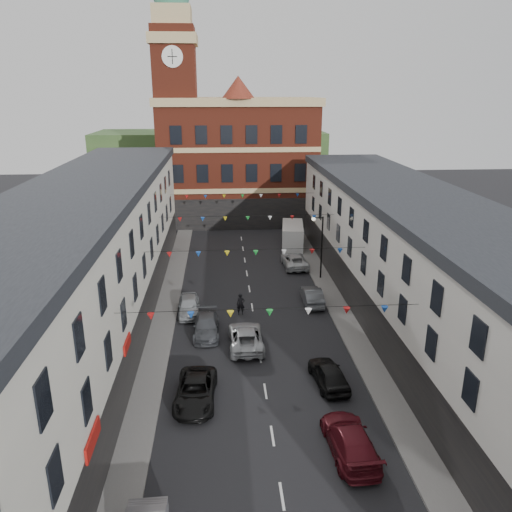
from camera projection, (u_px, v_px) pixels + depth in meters
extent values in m
plane|color=black|center=(260.00, 357.00, 33.02)|extent=(160.00, 160.00, 0.00)
cube|color=#605E5B|center=(158.00, 345.00, 34.42)|extent=(1.80, 64.00, 0.15)
cube|color=#605E5B|center=(355.00, 338.00, 35.36)|extent=(1.80, 64.00, 0.15)
cube|color=silver|center=(74.00, 286.00, 31.59)|extent=(8.00, 56.00, 10.00)
cube|color=black|center=(63.00, 203.00, 29.91)|extent=(8.40, 56.00, 0.70)
cube|color=black|center=(142.00, 332.00, 32.93)|extent=(0.12, 56.00, 3.20)
cube|color=beige|center=(434.00, 283.00, 33.36)|extent=(8.00, 56.00, 9.00)
cube|color=black|center=(443.00, 213.00, 31.84)|extent=(8.40, 56.00, 0.70)
cube|color=black|center=(372.00, 325.00, 33.99)|extent=(0.12, 56.00, 3.20)
cube|color=maroon|center=(238.00, 164.00, 66.65)|extent=(20.00, 12.00, 15.00)
cube|color=tan|center=(237.00, 101.00, 64.14)|extent=(20.60, 12.60, 1.00)
cone|color=maroon|center=(238.00, 87.00, 58.87)|extent=(4.00, 4.00, 2.60)
cube|color=maroon|center=(178.00, 131.00, 61.89)|extent=(5.00, 5.00, 24.00)
cube|color=tan|center=(173.00, 40.00, 58.59)|extent=(5.60, 5.60, 1.20)
cube|color=tan|center=(172.00, 20.00, 57.93)|extent=(4.40, 4.40, 3.00)
cylinder|color=white|center=(172.00, 57.00, 56.80)|extent=(2.40, 0.12, 2.40)
cube|color=#2E4D23|center=(211.00, 160.00, 89.89)|extent=(40.00, 14.00, 10.00)
cylinder|color=black|center=(322.00, 248.00, 45.80)|extent=(0.14, 0.14, 6.00)
cylinder|color=black|center=(319.00, 218.00, 44.86)|extent=(0.90, 0.10, 0.10)
sphere|color=beige|center=(314.00, 219.00, 44.86)|extent=(0.36, 0.36, 0.36)
imported|color=black|center=(196.00, 391.00, 28.09)|extent=(2.48, 4.91, 1.33)
imported|color=#45484D|center=(206.00, 326.00, 35.93)|extent=(1.84, 4.51, 1.31)
imported|color=#A0A5A9|center=(189.00, 305.00, 39.20)|extent=(1.90, 4.27, 1.43)
imported|color=#511018|center=(350.00, 440.00, 24.04)|extent=(2.28, 5.09, 1.45)
imported|color=black|center=(329.00, 374.00, 29.72)|extent=(2.10, 4.29, 1.41)
imported|color=#4E5256|center=(312.00, 296.00, 41.10)|extent=(1.49, 4.22, 1.39)
imported|color=silver|center=(295.00, 260.00, 49.74)|extent=(2.43, 4.96, 1.36)
imported|color=#A4A7AB|center=(246.00, 337.00, 34.23)|extent=(2.35, 5.04, 1.40)
cube|color=silver|center=(293.00, 236.00, 55.97)|extent=(3.02, 6.16, 2.61)
imported|color=black|center=(241.00, 304.00, 39.03)|extent=(0.67, 0.46, 1.75)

